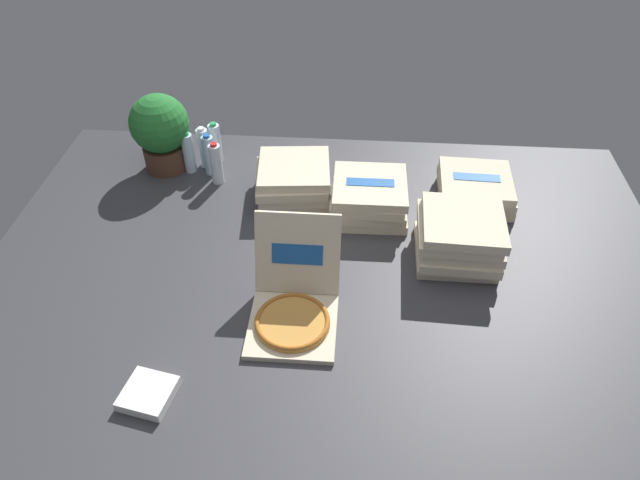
{
  "coord_description": "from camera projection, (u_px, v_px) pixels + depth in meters",
  "views": [
    {
      "loc": [
        0.11,
        -1.89,
        1.87
      ],
      "look_at": [
        -0.04,
        0.1,
        0.14
      ],
      "focal_mm": 32.92,
      "sensor_mm": 36.0,
      "label": 1
    }
  ],
  "objects": [
    {
      "name": "open_pizza_box",
      "position": [
        294.0,
        303.0,
        2.44
      ],
      "size": [
        0.36,
        0.5,
        0.37
      ],
      "color": "beige",
      "rests_on": "ground_plane"
    },
    {
      "name": "pizza_stack_right_near",
      "position": [
        293.0,
        181.0,
        3.06
      ],
      "size": [
        0.42,
        0.42,
        0.19
      ],
      "color": "beige",
      "rests_on": "ground_plane"
    },
    {
      "name": "water_bottle_2",
      "position": [
        215.0,
        143.0,
        3.31
      ],
      "size": [
        0.06,
        0.06,
        0.24
      ],
      "color": "white",
      "rests_on": "ground_plane"
    },
    {
      "name": "pizza_stack_left_near",
      "position": [
        459.0,
        237.0,
        2.69
      ],
      "size": [
        0.39,
        0.39,
        0.24
      ],
      "color": "beige",
      "rests_on": "ground_plane"
    },
    {
      "name": "water_bottle_3",
      "position": [
        189.0,
        153.0,
        3.23
      ],
      "size": [
        0.06,
        0.06,
        0.24
      ],
      "color": "silver",
      "rests_on": "ground_plane"
    },
    {
      "name": "pizza_stack_right_mid",
      "position": [
        475.0,
        189.0,
        3.05
      ],
      "size": [
        0.38,
        0.38,
        0.15
      ],
      "color": "beige",
      "rests_on": "ground_plane"
    },
    {
      "name": "ground_plane",
      "position": [
        326.0,
        280.0,
        2.66
      ],
      "size": [
        3.2,
        2.4,
        0.02
      ],
      "primitive_type": "cube",
      "color": "#38383D"
    },
    {
      "name": "potted_plant",
      "position": [
        160.0,
        130.0,
        3.18
      ],
      "size": [
        0.32,
        0.32,
        0.44
      ],
      "color": "#513323",
      "rests_on": "ground_plane"
    },
    {
      "name": "pizza_stack_left_mid",
      "position": [
        369.0,
        197.0,
        2.96
      ],
      "size": [
        0.39,
        0.38,
        0.19
      ],
      "color": "beige",
      "rests_on": "ground_plane"
    },
    {
      "name": "water_bottle_0",
      "position": [
        216.0,
        164.0,
        3.15
      ],
      "size": [
        0.06,
        0.06,
        0.24
      ],
      "color": "white",
      "rests_on": "ground_plane"
    },
    {
      "name": "water_bottle_4",
      "position": [
        204.0,
        148.0,
        3.27
      ],
      "size": [
        0.06,
        0.06,
        0.24
      ],
      "color": "silver",
      "rests_on": "ground_plane"
    },
    {
      "name": "napkin_pile",
      "position": [
        148.0,
        394.0,
        2.17
      ],
      "size": [
        0.21,
        0.21,
        0.04
      ],
      "primitive_type": "cube",
      "rotation": [
        0.0,
        0.0,
        -0.2
      ],
      "color": "white",
      "rests_on": "ground_plane"
    },
    {
      "name": "water_bottle_1",
      "position": [
        209.0,
        155.0,
        3.21
      ],
      "size": [
        0.06,
        0.06,
        0.24
      ],
      "color": "silver",
      "rests_on": "ground_plane"
    }
  ]
}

